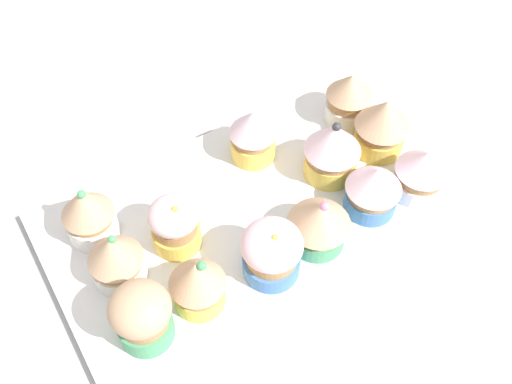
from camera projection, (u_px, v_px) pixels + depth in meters
ground_plane at (256, 221)px, 70.84cm from camera, size 180.00×180.00×3.00cm
baking_tray at (256, 211)px, 69.17cm from camera, size 46.86×26.19×1.20cm
cupcake_0 at (142, 316)px, 56.35cm from camera, size 5.99×5.99×7.50cm
cupcake_1 at (197, 282)px, 58.73cm from camera, size 5.74×5.74×7.37cm
cupcake_2 at (272, 252)px, 61.04cm from camera, size 6.42×6.42×7.13cm
cupcake_3 at (319, 223)px, 63.38cm from camera, size 6.83×6.83×6.72cm
cupcake_4 at (373, 188)px, 66.11cm from camera, size 6.27×6.27×6.54cm
cupcake_5 at (422, 172)px, 67.67cm from camera, size 6.12×6.12×6.50cm
cupcake_6 at (117, 261)px, 60.46cm from camera, size 5.73×5.73×7.11cm
cupcake_7 at (175, 224)px, 63.16cm from camera, size 5.38×5.38×7.04cm
cupcake_8 at (331, 148)px, 68.82cm from camera, size 6.64×6.64×8.17cm
cupcake_9 at (382, 124)px, 71.00cm from camera, size 6.61×6.61×7.85cm
cupcake_10 at (88, 213)px, 63.54cm from camera, size 5.62×5.62×7.84cm
cupcake_11 at (253, 134)px, 70.54cm from camera, size 5.68×5.68×7.30cm
cupcake_12 at (349, 97)px, 74.33cm from camera, size 5.79×5.79×7.28cm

